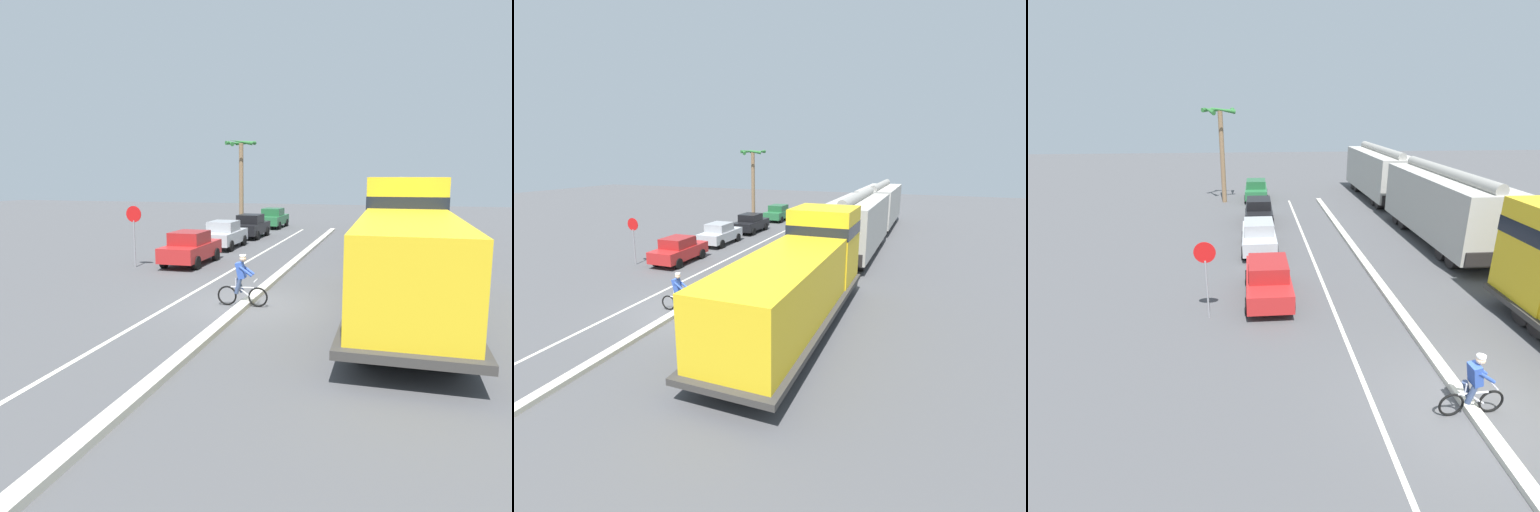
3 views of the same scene
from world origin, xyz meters
The scene contains 12 objects.
ground_plane centered at (0.00, 0.00, 0.00)m, with size 120.00×120.00×0.00m, color #4C4C4F.
median_curb centered at (0.00, 6.00, 0.08)m, with size 0.36×36.00×0.16m, color beige.
lane_stripe centered at (-2.40, 6.00, 0.00)m, with size 0.14×36.00×0.01m, color silver.
hopper_car_lead centered at (5.04, 12.91, 2.08)m, with size 2.90×10.60×4.18m.
hopper_car_middle centered at (5.04, 24.51, 2.08)m, with size 2.90×10.60×4.18m.
parked_car_red centered at (-4.81, 6.72, 0.82)m, with size 1.85×4.21×1.62m.
parked_car_silver centered at (-5.06, 12.40, 0.82)m, with size 1.86×4.21×1.62m.
parked_car_black centered at (-4.95, 17.73, 0.82)m, with size 1.86×4.21×1.62m.
parked_car_green centered at (-5.02, 24.67, 0.82)m, with size 1.89×4.23×1.62m.
cyclist centered at (-0.10, -0.14, 0.82)m, with size 1.71×0.48×1.71m.
stop_sign centered at (-7.03, 5.31, 2.02)m, with size 0.76×0.08×2.88m.
palm_tree_near centered at (-7.57, 23.97, 5.20)m, with size 2.59×2.69×7.27m.
Camera 3 is at (-5.34, -7.68, 7.22)m, focal length 28.00 mm.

